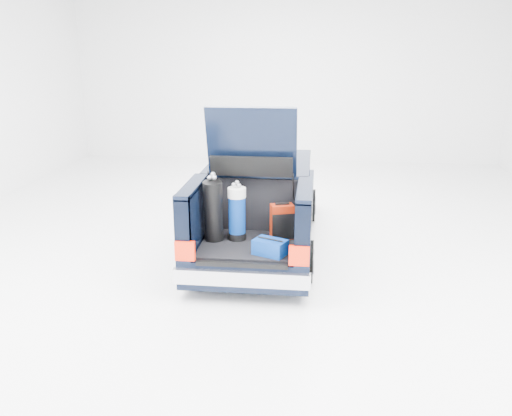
# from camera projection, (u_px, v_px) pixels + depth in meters

# --- Properties ---
(ground) EXTENTS (14.00, 14.00, 0.00)m
(ground) POSITION_uv_depth(u_px,v_px,m) (259.00, 246.00, 9.20)
(ground) COLOR white
(ground) RESTS_ON ground
(car) EXTENTS (1.87, 4.65, 2.47)m
(car) POSITION_uv_depth(u_px,v_px,m) (260.00, 206.00, 9.10)
(car) COLOR black
(car) RESTS_ON ground
(red_suitcase) EXTENTS (0.36, 0.30, 0.53)m
(red_suitcase) POSITION_uv_depth(u_px,v_px,m) (282.00, 222.00, 7.76)
(red_suitcase) COLOR maroon
(red_suitcase) RESTS_ON car
(black_golf_bag) EXTENTS (0.31, 0.37, 0.98)m
(black_golf_bag) POSITION_uv_depth(u_px,v_px,m) (213.00, 211.00, 7.60)
(black_golf_bag) COLOR black
(black_golf_bag) RESTS_ON car
(blue_golf_bag) EXTENTS (0.34, 0.34, 0.86)m
(blue_golf_bag) POSITION_uv_depth(u_px,v_px,m) (237.00, 213.00, 7.67)
(blue_golf_bag) COLOR black
(blue_golf_bag) RESTS_ON car
(blue_duffel) EXTENTS (0.50, 0.42, 0.22)m
(blue_duffel) POSITION_uv_depth(u_px,v_px,m) (270.00, 247.00, 7.20)
(blue_duffel) COLOR navy
(blue_duffel) RESTS_ON car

